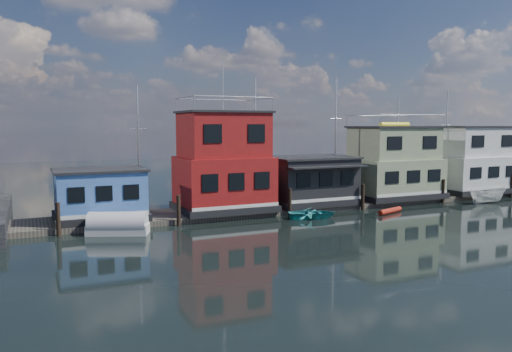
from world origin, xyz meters
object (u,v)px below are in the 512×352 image
houseboat_dark (310,180)px  tarp_runabout (118,225)px  red_kayak (390,211)px  houseboat_red (223,164)px  houseboat_blue (100,194)px  houseboat_white (471,161)px  dinghy_teal (312,213)px  houseboat_green (393,164)px  motorboat (488,196)px

houseboat_dark → tarp_runabout: 17.42m
red_kayak → houseboat_dark: bearing=111.4°
houseboat_red → houseboat_blue: bearing=-180.0°
houseboat_dark → houseboat_red: bearing=179.9°
houseboat_blue → houseboat_white: 36.52m
tarp_runabout → red_kayak: tarp_runabout is taller
houseboat_blue → dinghy_teal: size_ratio=1.71×
houseboat_blue → red_kayak: houseboat_blue is taller
houseboat_green → houseboat_white: bearing=-0.0°
houseboat_white → motorboat: 6.21m
houseboat_dark → houseboat_green: 9.07m
houseboat_red → houseboat_dark: 8.18m
houseboat_green → tarp_runabout: (-25.90, -3.81, -2.95)m
tarp_runabout → motorboat: size_ratio=1.16×
red_kayak → houseboat_blue: bearing=146.8°
tarp_runabout → red_kayak: 21.45m
houseboat_green → dinghy_teal: houseboat_green is taller
tarp_runabout → houseboat_green: bearing=30.8°
houseboat_blue → dinghy_teal: (15.14, -4.33, -1.82)m
houseboat_dark → red_kayak: houseboat_dark is taller
houseboat_white → houseboat_blue: bearing=-180.0°
red_kayak → motorboat: 11.58m
houseboat_red → motorboat: 24.74m
houseboat_dark → red_kayak: (4.50, -5.10, -2.20)m
houseboat_red → motorboat: bearing=-11.0°
houseboat_red → houseboat_dark: size_ratio=1.60×
houseboat_red → red_kayak: houseboat_red is taller
red_kayak → motorboat: motorboat is taller
houseboat_red → tarp_runabout: size_ratio=2.81×
houseboat_red → houseboat_dark: houseboat_red is taller
houseboat_green → houseboat_white: (10.00, -0.00, -0.01)m
houseboat_green → motorboat: 8.93m
houseboat_white → tarp_runabout: houseboat_white is taller
houseboat_dark → red_kayak: bearing=-48.6°
dinghy_teal → houseboat_green: bearing=-52.3°
red_kayak → motorboat: bearing=-17.9°
houseboat_red → houseboat_white: 27.01m
houseboat_dark → dinghy_teal: (-2.36, -4.31, -2.03)m
houseboat_green → motorboat: size_ratio=2.31×
houseboat_dark → tarp_runabout: (-16.90, -3.79, -1.82)m
motorboat → houseboat_white: bearing=-21.6°
houseboat_dark → dinghy_teal: 5.32m
houseboat_green → motorboat: bearing=-33.5°
houseboat_dark → red_kayak: 7.15m
houseboat_dark → red_kayak: size_ratio=2.51×
houseboat_white → motorboat: size_ratio=2.31×
houseboat_white → tarp_runabout: 36.22m
houseboat_blue → houseboat_green: (26.50, 0.00, 1.34)m
houseboat_red → dinghy_teal: size_ratio=3.18×
houseboat_red → tarp_runabout: bearing=-156.8°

